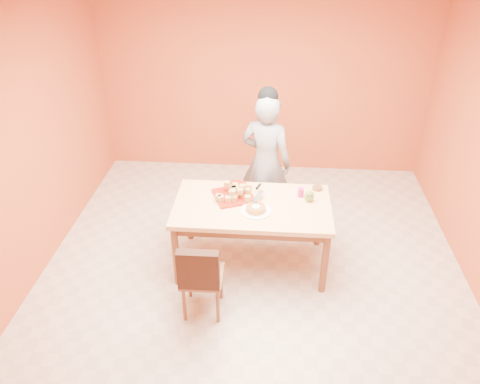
# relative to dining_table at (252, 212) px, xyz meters

# --- Properties ---
(floor) EXTENTS (5.00, 5.00, 0.00)m
(floor) POSITION_rel_dining_table_xyz_m (0.02, -0.25, -0.67)
(floor) COLOR beige
(floor) RESTS_ON ground
(ceiling) EXTENTS (5.00, 5.00, 0.00)m
(ceiling) POSITION_rel_dining_table_xyz_m (0.02, -0.25, 2.03)
(ceiling) COLOR white
(ceiling) RESTS_ON wall_back
(wall_back) EXTENTS (4.50, 0.00, 4.50)m
(wall_back) POSITION_rel_dining_table_xyz_m (0.02, 2.25, 0.68)
(wall_back) COLOR #BC4A2B
(wall_back) RESTS_ON floor
(wall_left) EXTENTS (0.00, 5.00, 5.00)m
(wall_left) POSITION_rel_dining_table_xyz_m (-2.23, -0.25, 0.68)
(wall_left) COLOR #BC4A2B
(wall_left) RESTS_ON floor
(dining_table) EXTENTS (1.60, 0.90, 0.76)m
(dining_table) POSITION_rel_dining_table_xyz_m (0.00, 0.00, 0.00)
(dining_table) COLOR #EEC07C
(dining_table) RESTS_ON floor
(dining_chair) EXTENTS (0.39, 0.46, 0.85)m
(dining_chair) POSITION_rel_dining_table_xyz_m (-0.42, -0.75, -0.23)
(dining_chair) COLOR brown
(dining_chair) RESTS_ON floor
(pastry_pile) EXTENTS (0.35, 0.35, 0.11)m
(pastry_pile) POSITION_rel_dining_table_xyz_m (-0.20, 0.13, 0.17)
(pastry_pile) COLOR tan
(pastry_pile) RESTS_ON pastry_platter
(person) EXTENTS (0.70, 0.57, 1.65)m
(person) POSITION_rel_dining_table_xyz_m (0.11, 0.80, 0.16)
(person) COLOR gray
(person) RESTS_ON floor
(pastry_platter) EXTENTS (0.50, 0.50, 0.02)m
(pastry_platter) POSITION_rel_dining_table_xyz_m (-0.20, 0.13, 0.11)
(pastry_platter) COLOR maroon
(pastry_platter) RESTS_ON dining_table
(red_dinner_plate) EXTENTS (0.32, 0.32, 0.01)m
(red_dinner_plate) POSITION_rel_dining_table_xyz_m (-0.20, 0.34, 0.10)
(red_dinner_plate) COLOR maroon
(red_dinner_plate) RESTS_ON dining_table
(white_cake_plate) EXTENTS (0.35, 0.35, 0.01)m
(white_cake_plate) POSITION_rel_dining_table_xyz_m (0.04, -0.13, 0.10)
(white_cake_plate) COLOR white
(white_cake_plate) RESTS_ON dining_table
(sponge_cake) EXTENTS (0.22, 0.22, 0.04)m
(sponge_cake) POSITION_rel_dining_table_xyz_m (0.04, -0.13, 0.13)
(sponge_cake) COLOR gold
(sponge_cake) RESTS_ON white_cake_plate
(cake_server) EXTENTS (0.14, 0.26, 0.01)m
(cake_server) POSITION_rel_dining_table_xyz_m (0.05, 0.05, 0.16)
(cake_server) COLOR white
(cake_server) RESTS_ON sponge_cake
(egg_ornament) EXTENTS (0.11, 0.09, 0.13)m
(egg_ornament) POSITION_rel_dining_table_xyz_m (0.58, 0.10, 0.16)
(egg_ornament) COLOR olive
(egg_ornament) RESTS_ON dining_table
(magenta_glass) EXTENTS (0.08, 0.08, 0.09)m
(magenta_glass) POSITION_rel_dining_table_xyz_m (0.49, 0.20, 0.14)
(magenta_glass) COLOR #BD1C76
(magenta_glass) RESTS_ON dining_table
(checker_tin) EXTENTS (0.12, 0.12, 0.03)m
(checker_tin) POSITION_rel_dining_table_xyz_m (0.68, 0.35, 0.11)
(checker_tin) COLOR #381A0F
(checker_tin) RESTS_ON dining_table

